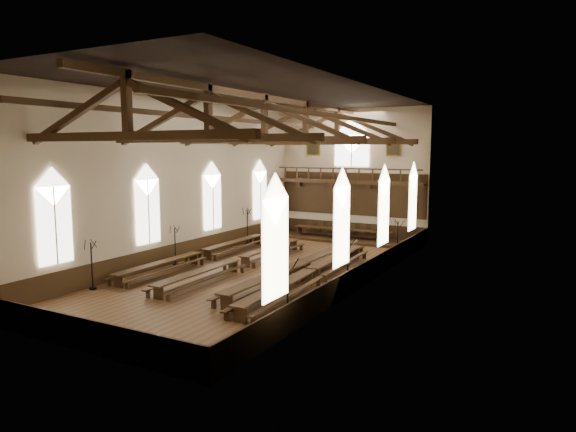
{
  "coord_description": "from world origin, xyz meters",
  "views": [
    {
      "loc": [
        14.84,
        -24.38,
        6.9
      ],
      "look_at": [
        0.65,
        1.5,
        3.05
      ],
      "focal_mm": 32.0,
      "sensor_mm": 36.0,
      "label": 1
    }
  ],
  "objects_px": {
    "dais": "(342,239)",
    "candelabrum_right_mid": "(348,274)",
    "candelabrum_right_near": "(288,306)",
    "candelabrum_right_far": "(397,247)",
    "candelabrum_left_mid": "(175,253)",
    "refectory_row_b": "(239,261)",
    "refectory_row_a": "(201,254)",
    "candelabrum_left_far": "(247,233)",
    "refectory_row_c": "(303,265)",
    "candelabrum_left_near": "(92,274)",
    "refectory_row_d": "(311,272)",
    "high_table": "(342,230)"
  },
  "relations": [
    {
      "from": "refectory_row_a",
      "to": "refectory_row_c",
      "type": "xyz_separation_m",
      "value": [
        7.1,
        -0.05,
        0.07
      ]
    },
    {
      "from": "dais",
      "to": "candelabrum_left_mid",
      "type": "height_order",
      "value": "candelabrum_left_mid"
    },
    {
      "from": "candelabrum_right_near",
      "to": "candelabrum_right_mid",
      "type": "xyz_separation_m",
      "value": [
        -0.0,
        6.17,
        -0.05
      ]
    },
    {
      "from": "high_table",
      "to": "candelabrum_left_far",
      "type": "xyz_separation_m",
      "value": [
        -5.48,
        -4.77,
        0.01
      ]
    },
    {
      "from": "candelabrum_left_far",
      "to": "refectory_row_a",
      "type": "bearing_deg",
      "value": -83.35
    },
    {
      "from": "refectory_row_d",
      "to": "refectory_row_a",
      "type": "bearing_deg",
      "value": 171.24
    },
    {
      "from": "dais",
      "to": "refectory_row_a",
      "type": "bearing_deg",
      "value": -112.98
    },
    {
      "from": "candelabrum_left_mid",
      "to": "refectory_row_c",
      "type": "bearing_deg",
      "value": 10.19
    },
    {
      "from": "candelabrum_right_far",
      "to": "refectory_row_a",
      "type": "bearing_deg",
      "value": -146.87
    },
    {
      "from": "dais",
      "to": "candelabrum_left_far",
      "type": "height_order",
      "value": "candelabrum_left_far"
    },
    {
      "from": "high_table",
      "to": "candelabrum_right_mid",
      "type": "bearing_deg",
      "value": -66.11
    },
    {
      "from": "refectory_row_a",
      "to": "candelabrum_left_near",
      "type": "xyz_separation_m",
      "value": [
        -0.74,
        -7.58,
        0.24
      ]
    },
    {
      "from": "refectory_row_d",
      "to": "candelabrum_right_mid",
      "type": "xyz_separation_m",
      "value": [
        2.18,
        -0.28,
        0.25
      ]
    },
    {
      "from": "refectory_row_b",
      "to": "high_table",
      "type": "distance_m",
      "value": 11.83
    },
    {
      "from": "refectory_row_b",
      "to": "candelabrum_right_near",
      "type": "bearing_deg",
      "value": -45.09
    },
    {
      "from": "candelabrum_left_far",
      "to": "candelabrum_right_near",
      "type": "height_order",
      "value": "candelabrum_right_near"
    },
    {
      "from": "dais",
      "to": "high_table",
      "type": "bearing_deg",
      "value": 180.0
    },
    {
      "from": "refectory_row_d",
      "to": "candelabrum_right_near",
      "type": "height_order",
      "value": "candelabrum_right_near"
    },
    {
      "from": "refectory_row_b",
      "to": "dais",
      "type": "distance_m",
      "value": 11.84
    },
    {
      "from": "refectory_row_c",
      "to": "candelabrum_left_near",
      "type": "relative_size",
      "value": 5.97
    },
    {
      "from": "candelabrum_right_near",
      "to": "candelabrum_right_far",
      "type": "height_order",
      "value": "candelabrum_right_near"
    },
    {
      "from": "candelabrum_right_far",
      "to": "candelabrum_left_mid",
      "type": "bearing_deg",
      "value": -143.48
    },
    {
      "from": "high_table",
      "to": "dais",
      "type": "bearing_deg",
      "value": 0.0
    },
    {
      "from": "refectory_row_a",
      "to": "refectory_row_c",
      "type": "bearing_deg",
      "value": -0.4
    },
    {
      "from": "refectory_row_c",
      "to": "high_table",
      "type": "height_order",
      "value": "high_table"
    },
    {
      "from": "candelabrum_left_near",
      "to": "candelabrum_right_far",
      "type": "relative_size",
      "value": 0.99
    },
    {
      "from": "refectory_row_a",
      "to": "refectory_row_d",
      "type": "height_order",
      "value": "refectory_row_d"
    },
    {
      "from": "refectory_row_a",
      "to": "refectory_row_b",
      "type": "xyz_separation_m",
      "value": [
        3.25,
        -0.58,
        0.01
      ]
    },
    {
      "from": "refectory_row_b",
      "to": "candelabrum_left_near",
      "type": "xyz_separation_m",
      "value": [
        -3.99,
        -7.0,
        0.23
      ]
    },
    {
      "from": "refectory_row_b",
      "to": "candelabrum_right_near",
      "type": "distance_m",
      "value": 10.07
    },
    {
      "from": "refectory_row_d",
      "to": "candelabrum_right_mid",
      "type": "bearing_deg",
      "value": -7.24
    },
    {
      "from": "candelabrum_left_far",
      "to": "candelabrum_left_near",
      "type": "bearing_deg",
      "value": -90.0
    },
    {
      "from": "candelabrum_left_near",
      "to": "refectory_row_b",
      "type": "bearing_deg",
      "value": 60.28
    },
    {
      "from": "candelabrum_left_mid",
      "to": "candelabrum_right_near",
      "type": "bearing_deg",
      "value": -29.37
    },
    {
      "from": "dais",
      "to": "candelabrum_left_near",
      "type": "xyz_separation_m",
      "value": [
        -5.48,
        -18.74,
        0.67
      ]
    },
    {
      "from": "candelabrum_right_near",
      "to": "candelabrum_right_far",
      "type": "bearing_deg",
      "value": 90.0
    },
    {
      "from": "refectory_row_b",
      "to": "candelabrum_right_mid",
      "type": "relative_size",
      "value": 5.36
    },
    {
      "from": "refectory_row_a",
      "to": "candelabrum_left_far",
      "type": "distance_m",
      "value": 6.44
    },
    {
      "from": "high_table",
      "to": "candelabrum_right_near",
      "type": "height_order",
      "value": "candelabrum_right_near"
    },
    {
      "from": "dais",
      "to": "candelabrum_right_far",
      "type": "relative_size",
      "value": 4.51
    },
    {
      "from": "refectory_row_a",
      "to": "candelabrum_left_far",
      "type": "height_order",
      "value": "candelabrum_left_far"
    },
    {
      "from": "refectory_row_b",
      "to": "refectory_row_a",
      "type": "bearing_deg",
      "value": 169.9
    },
    {
      "from": "high_table",
      "to": "candelabrum_right_near",
      "type": "bearing_deg",
      "value": -73.41
    },
    {
      "from": "high_table",
      "to": "candelabrum_right_near",
      "type": "xyz_separation_m",
      "value": [
        5.62,
        -18.87,
        0.05
      ]
    },
    {
      "from": "candelabrum_left_near",
      "to": "candelabrum_right_near",
      "type": "relative_size",
      "value": 0.89
    },
    {
      "from": "refectory_row_a",
      "to": "candelabrum_left_mid",
      "type": "height_order",
      "value": "candelabrum_left_mid"
    },
    {
      "from": "refectory_row_b",
      "to": "candelabrum_left_near",
      "type": "height_order",
      "value": "candelabrum_left_near"
    },
    {
      "from": "candelabrum_left_mid",
      "to": "candelabrum_right_near",
      "type": "relative_size",
      "value": 0.85
    },
    {
      "from": "dais",
      "to": "candelabrum_right_mid",
      "type": "height_order",
      "value": "candelabrum_right_mid"
    },
    {
      "from": "refectory_row_d",
      "to": "candelabrum_right_far",
      "type": "xyz_separation_m",
      "value": [
        2.18,
        8.02,
        0.21
      ]
    }
  ]
}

